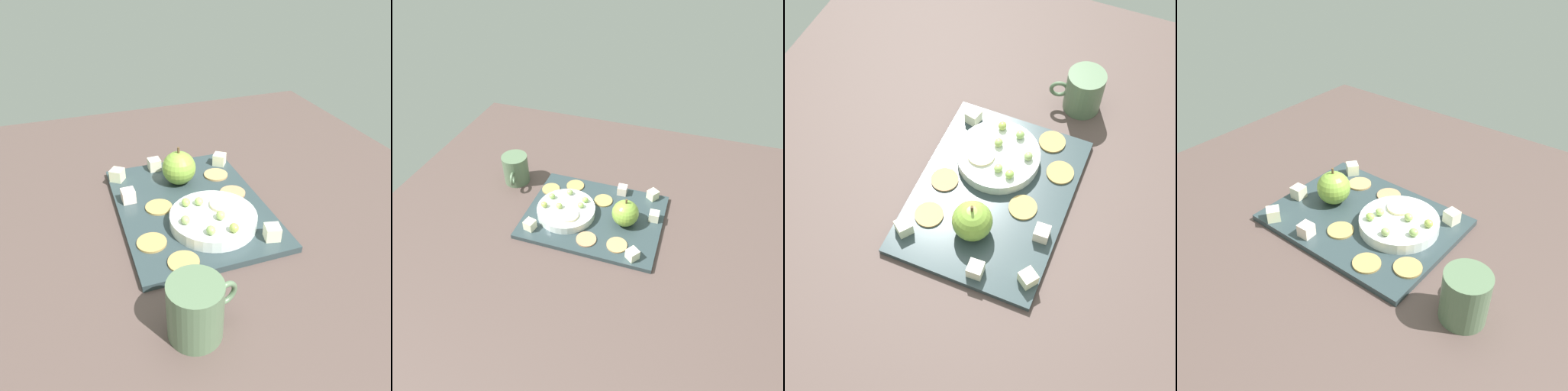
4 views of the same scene
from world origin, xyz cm
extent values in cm
cube|color=#4E3D39|center=(0.00, 0.00, 1.61)|extent=(117.28, 109.56, 3.22)
cube|color=#2C3B3F|center=(-1.91, -1.82, 3.85)|extent=(36.75, 27.74, 1.25)
cylinder|color=white|center=(5.56, -0.36, 5.60)|extent=(15.87, 15.87, 2.25)
sphere|color=#7CA53B|center=(-10.49, -1.47, 8.02)|extent=(7.10, 7.10, 7.10)
cylinder|color=brown|center=(-10.49, -1.47, 12.17)|extent=(0.50, 0.50, 1.20)
cube|color=#F9E1CD|center=(-6.95, -13.08, 5.77)|extent=(2.68, 2.68, 2.59)
cube|color=#EAE4C5|center=(-17.68, -5.08, 5.77)|extent=(2.70, 2.70, 2.59)
cube|color=#EFF2C1|center=(-15.77, -13.74, 5.77)|extent=(3.61, 3.61, 2.59)
cube|color=#F0F4CB|center=(-15.09, 9.63, 5.77)|extent=(3.63, 3.63, 2.59)
cube|color=#F9F4CA|center=(12.63, 8.17, 5.77)|extent=(3.10, 3.10, 2.59)
cylinder|color=tan|center=(-10.58, 6.98, 4.67)|extent=(5.20, 5.20, 0.40)
cylinder|color=#AE8B4D|center=(7.16, -11.91, 4.67)|extent=(5.20, 5.20, 0.40)
cylinder|color=tan|center=(13.50, -8.21, 4.67)|extent=(5.20, 5.20, 0.40)
cylinder|color=tan|center=(-2.66, 7.51, 4.67)|extent=(5.20, 5.20, 0.40)
cylinder|color=tan|center=(-2.69, -8.07, 4.67)|extent=(5.20, 5.20, 0.40)
ellipsoid|color=#8DB25C|center=(10.60, -2.43, 7.48)|extent=(1.81, 1.63, 1.52)
ellipsoid|color=#9AB75C|center=(7.27, 0.68, 7.52)|extent=(1.81, 1.63, 1.59)
ellipsoid|color=#A0C363|center=(1.84, -1.40, 7.46)|extent=(1.81, 1.63, 1.47)
ellipsoid|color=#90AB61|center=(6.48, -5.58, 7.47)|extent=(1.81, 1.63, 1.49)
ellipsoid|color=#9AAE4B|center=(11.32, 1.49, 7.51)|extent=(1.81, 1.63, 1.59)
ellipsoid|color=#98C154|center=(1.36, -3.81, 7.48)|extent=(1.81, 1.63, 1.52)
cylinder|color=beige|center=(3.71, 2.78, 7.02)|extent=(5.20, 5.20, 0.60)
cylinder|color=#556E50|center=(25.71, -10.49, 7.72)|extent=(7.60, 7.60, 8.99)
torus|color=#556E50|center=(24.38, -5.66, 7.72)|extent=(1.83, 4.07, 4.00)
camera|label=1|loc=(58.02, -21.77, 48.19)|focal=35.88mm
camera|label=2|loc=(-22.61, 67.32, 74.07)|focal=33.60mm
camera|label=3|loc=(-52.37, -20.40, 90.24)|focal=50.49mm
camera|label=4|loc=(43.33, -54.80, 58.18)|focal=39.57mm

